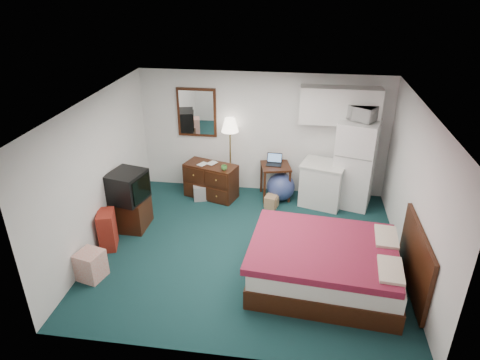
% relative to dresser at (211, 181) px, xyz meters
% --- Properties ---
extents(floor, '(5.00, 4.50, 0.01)m').
position_rel_dresser_xyz_m(floor, '(1.00, -1.76, -0.36)').
color(floor, black).
rests_on(floor, ground).
extents(ceiling, '(5.00, 4.50, 0.01)m').
position_rel_dresser_xyz_m(ceiling, '(1.00, -1.76, 2.14)').
color(ceiling, silver).
rests_on(ceiling, walls).
extents(walls, '(5.01, 4.51, 2.50)m').
position_rel_dresser_xyz_m(walls, '(1.00, -1.76, 0.89)').
color(walls, silver).
rests_on(walls, floor).
extents(mirror, '(0.80, 0.06, 1.00)m').
position_rel_dresser_xyz_m(mirror, '(-0.35, 0.46, 1.29)').
color(mirror, white).
rests_on(mirror, walls).
extents(upper_cabinets, '(1.50, 0.35, 0.70)m').
position_rel_dresser_xyz_m(upper_cabinets, '(2.45, 0.31, 1.59)').
color(upper_cabinets, silver).
rests_on(upper_cabinets, walls).
extents(headboard, '(0.06, 1.56, 1.00)m').
position_rel_dresser_xyz_m(headboard, '(3.46, -2.47, 0.19)').
color(headboard, '#39190E').
rests_on(headboard, walls).
extents(dresser, '(1.15, 0.78, 0.72)m').
position_rel_dresser_xyz_m(dresser, '(0.00, 0.00, 0.00)').
color(dresser, '#39190E').
rests_on(dresser, floor).
extents(floor_lamp, '(0.43, 0.43, 1.61)m').
position_rel_dresser_xyz_m(floor_lamp, '(0.36, 0.29, 0.45)').
color(floor_lamp, gold).
rests_on(floor_lamp, floor).
extents(desk, '(0.67, 0.67, 0.71)m').
position_rel_dresser_xyz_m(desk, '(1.30, 0.17, -0.00)').
color(desk, '#39190E').
rests_on(desk, floor).
extents(exercise_ball, '(0.60, 0.60, 0.57)m').
position_rel_dresser_xyz_m(exercise_ball, '(1.43, 0.07, -0.07)').
color(exercise_ball, navy).
rests_on(exercise_ball, floor).
extents(kitchen_counter, '(0.92, 0.79, 0.86)m').
position_rel_dresser_xyz_m(kitchen_counter, '(2.24, -0.01, 0.07)').
color(kitchen_counter, silver).
rests_on(kitchen_counter, floor).
extents(fridge, '(0.88, 0.88, 1.73)m').
position_rel_dresser_xyz_m(fridge, '(2.83, 0.12, 0.51)').
color(fridge, silver).
rests_on(fridge, floor).
extents(bed, '(2.24, 1.82, 0.67)m').
position_rel_dresser_xyz_m(bed, '(2.22, -2.47, -0.02)').
color(bed, maroon).
rests_on(bed, floor).
extents(tv_stand, '(0.59, 0.64, 0.58)m').
position_rel_dresser_xyz_m(tv_stand, '(-1.20, -1.34, -0.07)').
color(tv_stand, '#39190E').
rests_on(tv_stand, floor).
extents(suitcase, '(0.36, 0.47, 0.67)m').
position_rel_dresser_xyz_m(suitcase, '(-1.35, -2.02, -0.03)').
color(suitcase, maroon).
rests_on(suitcase, floor).
extents(retail_box, '(0.44, 0.44, 0.45)m').
position_rel_dresser_xyz_m(retail_box, '(-1.28, -2.83, -0.13)').
color(retail_box, silver).
rests_on(retail_box, floor).
extents(file_bin, '(0.53, 0.46, 0.31)m').
position_rel_dresser_xyz_m(file_bin, '(-0.13, -0.09, -0.20)').
color(file_bin, gray).
rests_on(file_bin, floor).
extents(cardboard_box_a, '(0.30, 0.27, 0.22)m').
position_rel_dresser_xyz_m(cardboard_box_a, '(1.27, -0.24, -0.25)').
color(cardboard_box_a, '#97815F').
rests_on(cardboard_box_a, floor).
extents(cardboard_box_b, '(0.25, 0.28, 0.24)m').
position_rel_dresser_xyz_m(cardboard_box_b, '(1.26, -0.29, -0.24)').
color(cardboard_box_b, '#97815F').
rests_on(cardboard_box_b, floor).
extents(laptop, '(0.31, 0.26, 0.21)m').
position_rel_dresser_xyz_m(laptop, '(1.26, 0.18, 0.46)').
color(laptop, black).
rests_on(laptop, desk).
extents(crt_tv, '(0.70, 0.74, 0.53)m').
position_rel_dresser_xyz_m(crt_tv, '(-1.19, -1.39, 0.49)').
color(crt_tv, black).
rests_on(crt_tv, tv_stand).
extents(microwave, '(0.58, 0.52, 0.35)m').
position_rel_dresser_xyz_m(microwave, '(2.84, 0.15, 1.55)').
color(microwave, silver).
rests_on(microwave, fridge).
extents(book_a, '(0.14, 0.09, 0.20)m').
position_rel_dresser_xyz_m(book_a, '(-0.22, 0.02, 0.46)').
color(book_a, '#97815F').
rests_on(book_a, dresser).
extents(book_b, '(0.15, 0.10, 0.22)m').
position_rel_dresser_xyz_m(book_b, '(-0.05, 0.09, 0.47)').
color(book_b, '#97815F').
rests_on(book_b, dresser).
extents(mug, '(0.15, 0.14, 0.12)m').
position_rel_dresser_xyz_m(mug, '(0.32, -0.21, 0.42)').
color(mug, '#43873A').
rests_on(mug, dresser).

